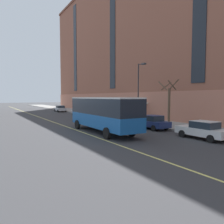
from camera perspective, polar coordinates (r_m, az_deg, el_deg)
ground_plane at (r=21.43m, az=0.88°, el=-5.69°), size 260.00×260.00×0.00m
sidewalk at (r=29.38m, az=13.13°, el=-3.02°), size 5.83×160.00×0.15m
city_bus at (r=21.88m, az=-2.45°, el=-0.05°), size 2.94×10.72×3.54m
parked_car_silver_0 at (r=42.38m, az=-8.33°, el=0.11°), size 1.96×4.37×1.56m
parked_car_navy_1 at (r=31.34m, az=0.55°, el=-1.19°), size 1.92×4.42×1.56m
parked_car_silver_3 at (r=54.25m, az=-13.39°, el=0.88°), size 2.09×4.58×1.56m
parked_car_navy_5 at (r=24.79m, az=10.37°, el=-2.61°), size 2.00×4.50×1.56m
parked_car_white_6 at (r=20.17m, az=22.62°, el=-4.35°), size 1.91×4.57×1.56m
street_tree_mid_block at (r=27.86m, az=14.63°, el=2.72°), size 2.11×1.95×5.60m
street_lamp at (r=29.25m, az=7.13°, el=6.41°), size 0.36×1.48×7.81m
fire_hydrant at (r=41.30m, az=-5.09°, el=-0.36°), size 0.42×0.24×0.72m
lane_centerline at (r=22.98m, az=-8.30°, el=-5.06°), size 0.16×140.00×0.01m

